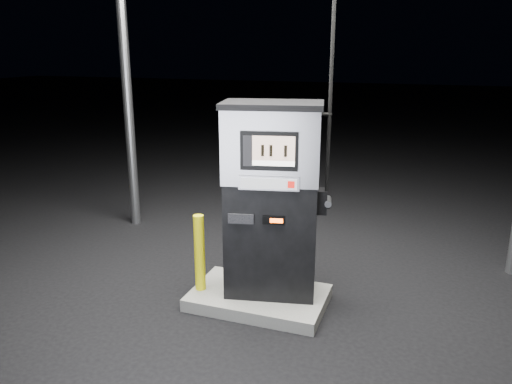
% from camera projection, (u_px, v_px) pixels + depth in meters
% --- Properties ---
extents(ground, '(80.00, 80.00, 0.00)m').
position_uv_depth(ground, '(259.00, 303.00, 6.05)').
color(ground, black).
rests_on(ground, ground).
extents(pump_island, '(1.60, 1.00, 0.15)m').
position_uv_depth(pump_island, '(259.00, 298.00, 6.03)').
color(pump_island, slate).
rests_on(pump_island, ground).
extents(fuel_dispenser, '(1.31, 0.89, 4.70)m').
position_uv_depth(fuel_dispenser, '(272.00, 199.00, 5.73)').
color(fuel_dispenser, black).
rests_on(fuel_dispenser, pump_island).
extents(bollard_left, '(0.16, 0.16, 0.95)m').
position_uv_depth(bollard_left, '(200.00, 253.00, 5.96)').
color(bollard_left, '#FFF40E').
rests_on(bollard_left, pump_island).
extents(bollard_right, '(0.16, 0.16, 0.94)m').
position_uv_depth(bollard_right, '(307.00, 258.00, 5.82)').
color(bollard_right, '#FFF40E').
rests_on(bollard_right, pump_island).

